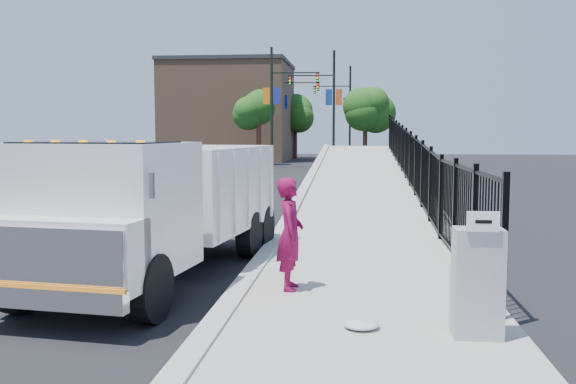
# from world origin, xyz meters

# --- Properties ---
(ground) EXTENTS (120.00, 120.00, 0.00)m
(ground) POSITION_xyz_m (0.00, 0.00, 0.00)
(ground) COLOR black
(ground) RESTS_ON ground
(sidewalk) EXTENTS (3.55, 12.00, 0.12)m
(sidewalk) POSITION_xyz_m (1.93, -2.00, 0.06)
(sidewalk) COLOR #9E998E
(sidewalk) RESTS_ON ground
(curb) EXTENTS (0.30, 12.00, 0.16)m
(curb) POSITION_xyz_m (0.00, -2.00, 0.08)
(curb) COLOR #ADAAA3
(curb) RESTS_ON ground
(ramp) EXTENTS (3.95, 24.06, 3.19)m
(ramp) POSITION_xyz_m (2.12, 16.00, 0.00)
(ramp) COLOR #9E998E
(ramp) RESTS_ON ground
(iron_fence) EXTENTS (0.10, 28.00, 1.80)m
(iron_fence) POSITION_xyz_m (3.55, 12.00, 0.90)
(iron_fence) COLOR black
(iron_fence) RESTS_ON ground
(truck) EXTENTS (3.02, 7.07, 2.35)m
(truck) POSITION_xyz_m (-1.55, 0.22, 1.32)
(truck) COLOR black
(truck) RESTS_ON ground
(worker) EXTENTS (0.44, 0.63, 1.67)m
(worker) POSITION_xyz_m (0.75, -0.78, 0.95)
(worker) COLOR maroon
(worker) RESTS_ON sidewalk
(utility_cabinet) EXTENTS (0.55, 0.40, 1.25)m
(utility_cabinet) POSITION_xyz_m (3.10, -2.75, 0.75)
(utility_cabinet) COLOR gray
(utility_cabinet) RESTS_ON sidewalk
(arrow_sign) EXTENTS (0.35, 0.04, 0.22)m
(arrow_sign) POSITION_xyz_m (3.10, -2.97, 1.48)
(arrow_sign) COLOR white
(arrow_sign) RESTS_ON utility_cabinet
(debris) EXTENTS (0.44, 0.44, 0.11)m
(debris) POSITION_xyz_m (1.79, -2.59, 0.17)
(debris) COLOR silver
(debris) RESTS_ON sidewalk
(light_pole_0) EXTENTS (3.77, 0.22, 8.00)m
(light_pole_0) POSITION_xyz_m (-3.61, 32.54, 4.36)
(light_pole_0) COLOR black
(light_pole_0) RESTS_ON ground
(light_pole_1) EXTENTS (3.77, 0.22, 8.00)m
(light_pole_1) POSITION_xyz_m (-0.16, 34.69, 4.36)
(light_pole_1) COLOR black
(light_pole_1) RESTS_ON ground
(light_pole_2) EXTENTS (3.77, 0.22, 8.00)m
(light_pole_2) POSITION_xyz_m (-4.08, 41.33, 4.36)
(light_pole_2) COLOR black
(light_pole_2) RESTS_ON ground
(light_pole_3) EXTENTS (3.77, 0.22, 8.00)m
(light_pole_3) POSITION_xyz_m (0.85, 45.55, 4.36)
(light_pole_3) COLOR black
(light_pole_3) RESTS_ON ground
(tree_0) EXTENTS (2.54, 2.54, 5.27)m
(tree_0) POSITION_xyz_m (-5.26, 35.62, 3.94)
(tree_0) COLOR #382314
(tree_0) RESTS_ON ground
(tree_1) EXTENTS (2.81, 2.81, 5.40)m
(tree_1) POSITION_xyz_m (2.38, 39.02, 3.96)
(tree_1) COLOR #382314
(tree_1) RESTS_ON ground
(tree_2) EXTENTS (3.20, 3.20, 5.60)m
(tree_2) POSITION_xyz_m (-3.77, 47.76, 3.97)
(tree_2) COLOR #382314
(tree_2) RESTS_ON ground
(building) EXTENTS (10.00, 10.00, 8.00)m
(building) POSITION_xyz_m (-9.00, 44.00, 4.00)
(building) COLOR #8C664C
(building) RESTS_ON ground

